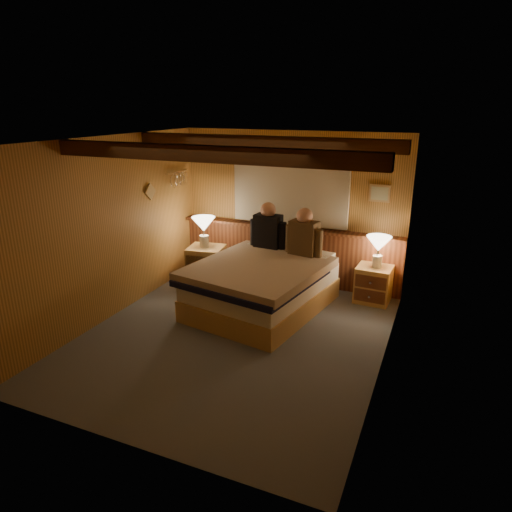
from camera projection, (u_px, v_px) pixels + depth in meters
The scene contains 19 objects.
floor at pixel (235, 336), 5.74m from camera, with size 4.20×4.20×0.00m, color slate.
ceiling at pixel (231, 140), 4.98m from camera, with size 4.20×4.20×0.00m, color gold.
wall_back at pixel (291, 209), 7.19m from camera, with size 3.60×3.60×0.00m, color #CF944A.
wall_left at pixel (110, 229), 6.02m from camera, with size 4.20×4.20×0.00m, color #CF944A.
wall_right at pixel (391, 265), 4.69m from camera, with size 4.20×4.20×0.00m, color #CF944A.
wall_front at pixel (115, 319), 3.53m from camera, with size 3.60×3.60×0.00m, color #CF944A.
wainscot at pixel (288, 253), 7.36m from camera, with size 3.60×0.23×0.94m.
curtain_window at pixel (290, 189), 7.03m from camera, with size 2.18×0.09×1.11m.
ceiling_beams at pixel (237, 147), 5.14m from camera, with size 3.60×1.65×0.16m.
coat_rail at pixel (178, 177), 7.22m from camera, with size 0.05×0.55×0.24m.
framed_print at pixel (380, 193), 6.56m from camera, with size 0.30×0.04×0.25m.
bed at pixel (262, 285), 6.38m from camera, with size 1.88×2.27×0.70m.
nightstand_left at pixel (206, 265), 7.36m from camera, with size 0.62×0.58×0.60m.
nightstand_right at pixel (373, 284), 6.66m from camera, with size 0.51×0.46×0.54m.
lamp_left at pixel (204, 226), 7.19m from camera, with size 0.37×0.37×0.48m.
lamp_right at pixel (379, 246), 6.47m from camera, with size 0.35×0.35×0.46m.
person_left at pixel (268, 229), 6.90m from camera, with size 0.59×0.26×0.72m.
person_right at pixel (304, 235), 6.55m from camera, with size 0.58×0.30×0.71m.
duffel_bag at pixel (212, 289), 6.77m from camera, with size 0.52×0.34×0.35m.
Camera 1 is at (2.25, -4.61, 2.78)m, focal length 32.00 mm.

